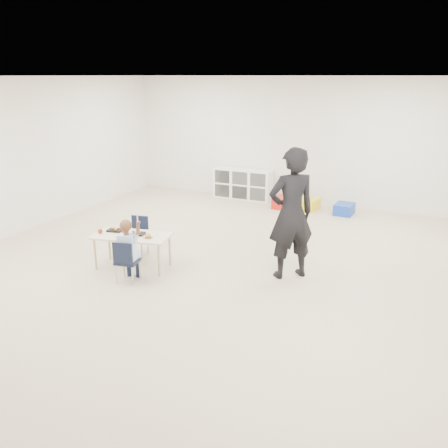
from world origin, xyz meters
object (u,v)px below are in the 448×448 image
at_px(cubby_shelf, 243,184).
at_px(chair_near, 127,261).
at_px(table, 133,251).
at_px(child, 127,249).
at_px(adult, 291,214).

bearing_deg(cubby_shelf, chair_near, -86.14).
height_order(table, child, child).
bearing_deg(table, cubby_shelf, 80.83).
bearing_deg(child, cubby_shelf, 83.39).
distance_m(table, adult, 2.45).
bearing_deg(child, table, 106.54).
distance_m(table, child, 0.57).
bearing_deg(table, child, -73.46).
bearing_deg(chair_near, table, 106.54).
xyz_separation_m(child, adult, (2.02, 1.14, 0.45)).
bearing_deg(cubby_shelf, adult, -59.24).
bearing_deg(chair_near, cubby_shelf, 83.39).
xyz_separation_m(table, adult, (2.26, 0.67, 0.68)).
bearing_deg(cubby_shelf, table, -88.70).
bearing_deg(adult, table, -25.70).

